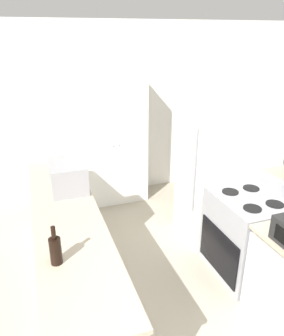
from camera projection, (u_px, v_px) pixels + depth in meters
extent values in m
cube|color=white|center=(106.00, 113.00, 4.92)|extent=(7.00, 0.06, 2.60)
cube|color=silver|center=(71.00, 259.00, 3.14)|extent=(0.58, 2.76, 0.82)
cube|color=#B7A88E|center=(67.00, 217.00, 2.97)|extent=(0.60, 2.81, 0.04)
cube|color=white|center=(112.00, 140.00, 4.81)|extent=(0.98, 0.46, 1.91)
sphere|color=#B2B2B7|center=(113.00, 146.00, 4.59)|extent=(0.03, 0.03, 0.03)
sphere|color=#B2B2B7|center=(119.00, 145.00, 4.61)|extent=(0.03, 0.03, 0.03)
cube|color=#9E9EA3|center=(246.00, 236.00, 3.44)|extent=(0.64, 0.77, 0.89)
cube|color=black|center=(218.00, 251.00, 3.38)|extent=(0.02, 0.68, 0.49)
cube|color=#9E9EA3|center=(277.00, 187.00, 3.33)|extent=(0.06, 0.73, 0.16)
cylinder|color=black|center=(252.00, 208.00, 3.07)|extent=(0.17, 0.17, 0.01)
cylinder|color=black|center=(230.00, 192.00, 3.39)|extent=(0.17, 0.17, 0.01)
cylinder|color=black|center=(275.00, 204.00, 3.14)|extent=(0.17, 0.17, 0.01)
cylinder|color=black|center=(251.00, 188.00, 3.47)|extent=(0.17, 0.17, 0.01)
cube|color=white|center=(215.00, 169.00, 3.95)|extent=(0.72, 0.70, 1.80)
cylinder|color=gray|center=(195.00, 172.00, 3.63)|extent=(0.02, 0.02, 0.99)
cube|color=#939399|center=(67.00, 175.00, 3.42)|extent=(0.36, 0.52, 0.30)
cube|color=black|center=(86.00, 175.00, 3.44)|extent=(0.01, 0.32, 0.21)
cylinder|color=black|center=(56.00, 251.00, 2.31)|extent=(0.09, 0.09, 0.20)
cylinder|color=black|center=(53.00, 233.00, 2.25)|extent=(0.03, 0.03, 0.10)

